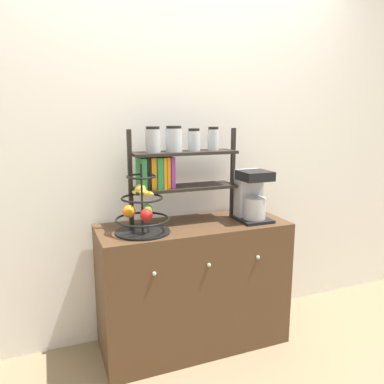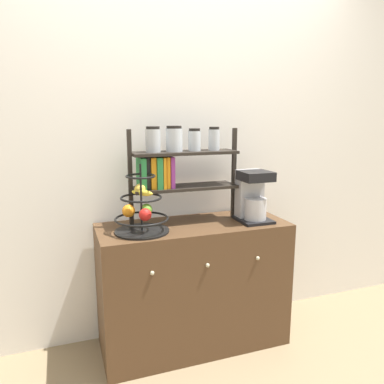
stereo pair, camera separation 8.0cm
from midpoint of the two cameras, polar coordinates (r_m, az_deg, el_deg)
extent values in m
plane|color=#847051|center=(2.50, 1.39, -24.57)|extent=(12.00, 12.00, 0.00)
cube|color=silver|center=(2.51, -3.07, 7.51)|extent=(7.00, 0.05, 2.60)
cube|color=#4C331E|center=(2.48, -0.73, -13.97)|extent=(1.18, 0.47, 0.81)
sphere|color=#B2AD8C|center=(2.09, -6.89, -12.26)|extent=(0.02, 0.02, 0.02)
sphere|color=#B2AD8C|center=(2.19, 1.53, -11.08)|extent=(0.02, 0.02, 0.02)
sphere|color=#B2AD8C|center=(2.32, 9.03, -9.82)|extent=(0.02, 0.02, 0.02)
cube|color=black|center=(2.44, 8.28, -4.12)|extent=(0.20, 0.23, 0.02)
cube|color=#B7B7BC|center=(2.45, 7.67, -0.12)|extent=(0.17, 0.09, 0.31)
cylinder|color=#B7B7BC|center=(2.40, 8.58, -2.47)|extent=(0.14, 0.14, 0.14)
cube|color=black|center=(2.37, 8.62, 2.48)|extent=(0.19, 0.18, 0.06)
cylinder|color=black|center=(2.19, -8.54, -6.00)|extent=(0.32, 0.32, 0.01)
cylinder|color=black|center=(2.14, -8.70, -0.92)|extent=(0.01, 0.01, 0.39)
torus|color=black|center=(2.17, -8.60, -4.12)|extent=(0.31, 0.31, 0.01)
torus|color=black|center=(2.14, -8.70, -0.92)|extent=(0.24, 0.24, 0.01)
torus|color=black|center=(2.12, -8.80, 2.36)|extent=(0.17, 0.17, 0.01)
sphere|color=red|center=(2.12, -8.05, -3.51)|extent=(0.07, 0.07, 0.07)
sphere|color=#6BAD33|center=(2.23, -7.94, -2.74)|extent=(0.07, 0.07, 0.07)
sphere|color=orange|center=(2.21, -10.60, -2.93)|extent=(0.08, 0.08, 0.08)
ellipsoid|color=yellow|center=(2.17, -8.57, -0.17)|extent=(0.13, 0.14, 0.04)
sphere|color=gold|center=(2.20, -8.85, 0.32)|extent=(0.07, 0.07, 0.07)
cube|color=black|center=(2.24, -10.39, 1.88)|extent=(0.02, 0.02, 0.59)
cube|color=black|center=(2.46, 5.29, 2.86)|extent=(0.02, 0.02, 0.59)
cube|color=black|center=(2.34, -2.17, 0.72)|extent=(0.65, 0.20, 0.02)
cube|color=black|center=(2.31, -2.21, 6.00)|extent=(0.65, 0.20, 0.02)
cube|color=#2D8C47|center=(2.25, -8.75, 2.82)|extent=(0.03, 0.16, 0.19)
cube|color=black|center=(2.26, -8.00, 2.87)|extent=(0.03, 0.12, 0.19)
cube|color=orange|center=(2.26, -7.22, 2.92)|extent=(0.03, 0.14, 0.19)
cube|color=#2D8C47|center=(2.27, -6.34, 2.97)|extent=(0.03, 0.16, 0.19)
cube|color=orange|center=(2.28, -5.64, 3.01)|extent=(0.02, 0.16, 0.19)
cube|color=orange|center=(2.29, -5.06, 3.05)|extent=(0.02, 0.14, 0.19)
cube|color=#8C338C|center=(2.30, -4.42, 3.09)|extent=(0.02, 0.15, 0.19)
cylinder|color=#ADB2B7|center=(2.25, -6.99, 7.75)|extent=(0.09, 0.09, 0.14)
cylinder|color=black|center=(2.24, -7.04, 9.69)|extent=(0.08, 0.08, 0.02)
cylinder|color=silver|center=(2.28, -3.79, 7.89)|extent=(0.10, 0.10, 0.14)
cylinder|color=black|center=(2.28, -3.81, 9.84)|extent=(0.09, 0.09, 0.02)
cylinder|color=silver|center=(2.33, -0.69, 7.78)|extent=(0.08, 0.08, 0.12)
cylinder|color=black|center=(2.33, -0.70, 9.48)|extent=(0.07, 0.07, 0.02)
cylinder|color=silver|center=(2.38, 2.28, 7.95)|extent=(0.07, 0.07, 0.13)
cylinder|color=black|center=(2.37, 2.30, 9.71)|extent=(0.06, 0.06, 0.02)
camera|label=1|loc=(0.04, -91.00, -0.20)|focal=35.00mm
camera|label=2|loc=(0.04, 89.00, 0.20)|focal=35.00mm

